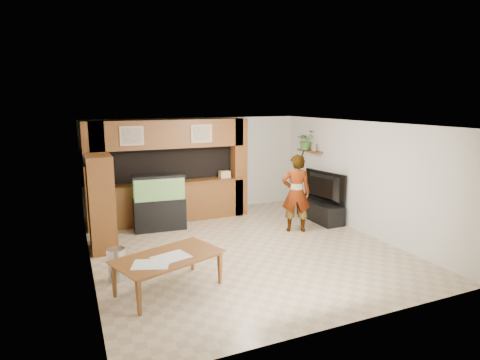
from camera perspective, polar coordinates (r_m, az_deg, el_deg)
name	(u,v)px	position (r m, az deg, el deg)	size (l,w,h in m)	color
floor	(243,248)	(8.56, 0.49, -9.67)	(6.50, 6.50, 0.00)	tan
ceiling	(244,124)	(8.02, 0.53, 7.97)	(6.50, 6.50, 0.00)	white
wall_back	(196,165)	(11.19, -6.25, 2.12)	(6.00, 6.00, 0.00)	beige
wall_left	(87,202)	(7.53, -20.89, -3.00)	(6.50, 6.50, 0.00)	beige
wall_right	(361,177)	(9.78, 16.80, 0.39)	(6.50, 6.50, 0.00)	beige
partition	(168,170)	(10.36, -10.26, 1.35)	(4.20, 0.99, 2.60)	brown
wall_clock	(84,161)	(8.40, -21.28, 2.56)	(0.05, 0.25, 0.25)	black
wall_shelf	(310,151)	(11.17, 9.89, 4.08)	(0.25, 0.90, 0.04)	brown
pantry_cabinet	(101,204)	(8.66, -19.13, -3.18)	(0.50, 0.81, 1.99)	brown
trash_can	(117,264)	(7.35, -17.14, -11.41)	(0.31, 0.31, 0.57)	#B2B2B7
aquarium	(159,203)	(9.76, -11.39, -3.23)	(1.21, 0.45, 1.34)	black
tv_stand	(320,211)	(10.63, 11.31, -4.37)	(0.53, 1.44, 0.48)	black
television	(321,187)	(10.48, 11.44, -1.01)	(1.38, 0.18, 0.79)	black
photo_frame	(314,147)	(11.01, 10.43, 4.60)	(0.03, 0.15, 0.21)	tan
potted_plant	(306,140)	(11.27, 9.33, 5.64)	(0.49, 0.42, 0.54)	#3E6F2C
person	(296,193)	(9.49, 7.98, -1.88)	(0.67, 0.44, 1.84)	#9C8155
microphone	(303,153)	(9.22, 8.93, 3.79)	(0.04, 0.04, 0.16)	black
dining_table	(170,274)	(6.77, -9.93, -12.98)	(1.69, 0.94, 0.60)	brown
newspaper_a	(151,264)	(6.39, -12.56, -11.63)	(0.55, 0.40, 0.01)	silver
newspaper_b	(171,257)	(6.61, -9.79, -10.75)	(0.56, 0.41, 0.01)	silver
counter_box	(225,174)	(10.65, -2.20, 0.80)	(0.28, 0.19, 0.19)	tan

